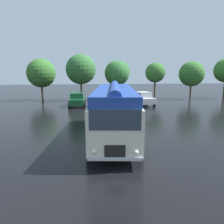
{
  "coord_description": "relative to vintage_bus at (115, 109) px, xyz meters",
  "views": [
    {
      "loc": [
        -2.04,
        -13.92,
        4.27
      ],
      "look_at": [
        -0.27,
        1.34,
        1.4
      ],
      "focal_mm": 35.0,
      "sensor_mm": 36.0,
      "label": 1
    }
  ],
  "objects": [
    {
      "name": "car_far_right",
      "position": [
        5.52,
        13.61,
        -1.05
      ],
      "size": [
        2.35,
        4.38,
        1.66
      ],
      "color": "#B7BABF",
      "rests_on": "ground"
    },
    {
      "name": "tree_far_left",
      "position": [
        -8.51,
        19.91,
        2.14
      ],
      "size": [
        4.21,
        4.21,
        6.1
      ],
      "color": "#4C3823",
      "rests_on": "ground"
    },
    {
      "name": "vintage_bus",
      "position": [
        0.0,
        0.0,
        0.0
      ],
      "size": [
        3.75,
        10.33,
        3.49
      ],
      "color": "silver",
      "rests_on": "ground"
    },
    {
      "name": "car_mid_right",
      "position": [
        2.61,
        13.26,
        -1.05
      ],
      "size": [
        2.38,
        4.39,
        1.66
      ],
      "color": "silver",
      "rests_on": "ground"
    },
    {
      "name": "tree_left_of_centre",
      "position": [
        -2.57,
        18.87,
        2.63
      ],
      "size": [
        4.34,
        4.34,
        6.72
      ],
      "color": "#4C3823",
      "rests_on": "ground"
    },
    {
      "name": "tree_centre",
      "position": [
        2.98,
        19.33,
        2.19
      ],
      "size": [
        3.83,
        3.73,
        5.86
      ],
      "color": "#4C3823",
      "rests_on": "ground"
    },
    {
      "name": "ground_plane",
      "position": [
        0.27,
        0.17,
        -1.89
      ],
      "size": [
        120.0,
        120.0,
        0.0
      ],
      "primitive_type": "plane",
      "color": "black"
    },
    {
      "name": "car_near_left",
      "position": [
        -2.97,
        13.46,
        -1.05
      ],
      "size": [
        2.04,
        4.24,
        1.66
      ],
      "color": "#144C28",
      "rests_on": "ground"
    },
    {
      "name": "tree_far_right",
      "position": [
        14.15,
        18.6,
        1.98
      ],
      "size": [
        3.84,
        3.84,
        5.8
      ],
      "color": "#4C3823",
      "rests_on": "ground"
    },
    {
      "name": "tree_right_of_centre",
      "position": [
        8.77,
        19.48,
        2.16
      ],
      "size": [
        3.05,
        3.05,
        5.6
      ],
      "color": "#4C3823",
      "rests_on": "ground"
    },
    {
      "name": "car_mid_left",
      "position": [
        0.01,
        13.09,
        -1.05
      ],
      "size": [
        2.29,
        4.35,
        1.66
      ],
      "color": "maroon",
      "rests_on": "ground"
    }
  ]
}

